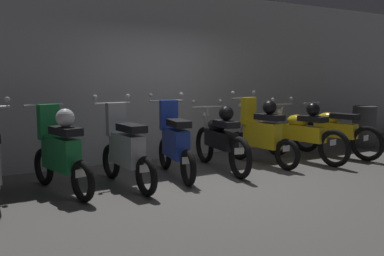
{
  "coord_description": "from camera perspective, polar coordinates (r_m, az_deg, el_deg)",
  "views": [
    {
      "loc": [
        -3.61,
        -4.96,
        1.57
      ],
      "look_at": [
        -0.15,
        0.67,
        0.75
      ],
      "focal_mm": 39.86,
      "sensor_mm": 36.0,
      "label": 1
    }
  ],
  "objects": [
    {
      "name": "back_wall",
      "position": [
        8.11,
        -5.15,
        7.09
      ],
      "size": [
        16.0,
        0.3,
        3.15
      ],
      "primitive_type": "cube",
      "color": "#ADADB2",
      "rests_on": "ground"
    },
    {
      "name": "motorbike_slot_3",
      "position": [
        6.61,
        -2.33,
        -2.0
      ],
      "size": [
        0.6,
        1.66,
        1.29
      ],
      "color": "black",
      "rests_on": "ground"
    },
    {
      "name": "motorbike_slot_1",
      "position": [
        5.95,
        -17.23,
        -2.97
      ],
      "size": [
        0.57,
        1.67,
        1.18
      ],
      "color": "black",
      "rests_on": "ground"
    },
    {
      "name": "motorbike_slot_6",
      "position": [
        8.06,
        14.7,
        -0.58
      ],
      "size": [
        0.59,
        1.95,
        1.15
      ],
      "color": "black",
      "rests_on": "ground"
    },
    {
      "name": "trash_bin",
      "position": [
        10.1,
        22.02,
        0.18
      ],
      "size": [
        0.5,
        0.5,
        0.9
      ],
      "primitive_type": "cylinder",
      "color": "#38383D",
      "rests_on": "ground"
    },
    {
      "name": "ground_plane",
      "position": [
        6.33,
        4.41,
        -7.31
      ],
      "size": [
        80.0,
        80.0,
        0.0
      ],
      "primitive_type": "plane",
      "color": "#565451"
    },
    {
      "name": "motorbike_slot_4",
      "position": [
        7.06,
        3.84,
        -1.43
      ],
      "size": [
        0.58,
        1.94,
        1.15
      ],
      "color": "black",
      "rests_on": "ground"
    },
    {
      "name": "motorbike_slot_7",
      "position": [
        8.74,
        18.47,
        -0.39
      ],
      "size": [
        0.59,
        1.94,
        1.03
      ],
      "color": "black",
      "rests_on": "ground"
    },
    {
      "name": "motorbike_slot_2",
      "position": [
        6.09,
        -8.88,
        -2.86
      ],
      "size": [
        0.59,
        1.68,
        1.29
      ],
      "color": "black",
      "rests_on": "ground"
    },
    {
      "name": "motorbike_slot_5",
      "position": [
        7.58,
        9.23,
        -0.61
      ],
      "size": [
        0.59,
        1.68,
        1.29
      ],
      "color": "black",
      "rests_on": "ground"
    }
  ]
}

